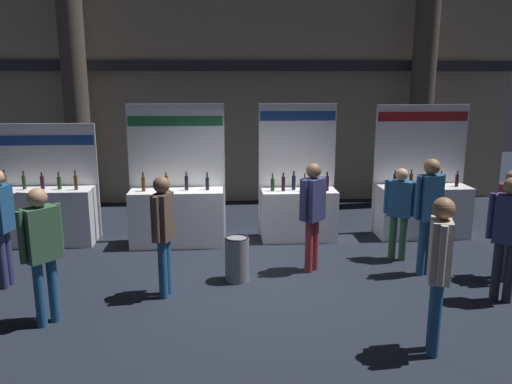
{
  "coord_description": "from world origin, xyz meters",
  "views": [
    {
      "loc": [
        -0.74,
        -7.38,
        3.01
      ],
      "look_at": [
        -0.17,
        0.84,
        1.16
      ],
      "focal_mm": 35.41,
      "sensor_mm": 36.0,
      "label": 1
    }
  ],
  "objects_px": {
    "visitor_1": "(0,218)",
    "visitor_7": "(429,206)",
    "exhibitor_booth_2": "(298,207)",
    "visitor_4": "(510,216)",
    "exhibitor_booth_3": "(422,205)",
    "visitor_8": "(508,229)",
    "visitor_0": "(439,263)",
    "visitor_5": "(163,227)",
    "visitor_6": "(400,207)",
    "visitor_2": "(42,244)",
    "trash_bin": "(237,259)",
    "exhibitor_booth_0": "(45,212)",
    "visitor_3": "(313,207)",
    "exhibitor_booth_1": "(177,211)"
  },
  "relations": [
    {
      "from": "visitor_1",
      "to": "visitor_7",
      "type": "bearing_deg",
      "value": -81.02
    },
    {
      "from": "exhibitor_booth_2",
      "to": "visitor_4",
      "type": "height_order",
      "value": "exhibitor_booth_2"
    },
    {
      "from": "visitor_1",
      "to": "exhibitor_booth_3",
      "type": "bearing_deg",
      "value": -65.54
    },
    {
      "from": "visitor_1",
      "to": "visitor_8",
      "type": "height_order",
      "value": "visitor_1"
    },
    {
      "from": "visitor_0",
      "to": "visitor_1",
      "type": "bearing_deg",
      "value": 86.01
    },
    {
      "from": "visitor_5",
      "to": "visitor_7",
      "type": "distance_m",
      "value": 4.02
    },
    {
      "from": "exhibitor_booth_3",
      "to": "visitor_6",
      "type": "relative_size",
      "value": 1.61
    },
    {
      "from": "visitor_2",
      "to": "visitor_8",
      "type": "relative_size",
      "value": 1.0
    },
    {
      "from": "trash_bin",
      "to": "visitor_6",
      "type": "relative_size",
      "value": 0.44
    },
    {
      "from": "exhibitor_booth_3",
      "to": "trash_bin",
      "type": "bearing_deg",
      "value": -151.18
    },
    {
      "from": "exhibitor_booth_0",
      "to": "exhibitor_booth_2",
      "type": "distance_m",
      "value": 4.72
    },
    {
      "from": "visitor_3",
      "to": "exhibitor_booth_1",
      "type": "bearing_deg",
      "value": 102.68
    },
    {
      "from": "visitor_0",
      "to": "visitor_1",
      "type": "distance_m",
      "value": 5.97
    },
    {
      "from": "exhibitor_booth_3",
      "to": "visitor_5",
      "type": "height_order",
      "value": "exhibitor_booth_3"
    },
    {
      "from": "visitor_2",
      "to": "visitor_5",
      "type": "bearing_deg",
      "value": -19.96
    },
    {
      "from": "exhibitor_booth_2",
      "to": "exhibitor_booth_3",
      "type": "height_order",
      "value": "exhibitor_booth_2"
    },
    {
      "from": "visitor_3",
      "to": "visitor_7",
      "type": "height_order",
      "value": "visitor_7"
    },
    {
      "from": "exhibitor_booth_0",
      "to": "visitor_1",
      "type": "distance_m",
      "value": 2.07
    },
    {
      "from": "exhibitor_booth_3",
      "to": "visitor_6",
      "type": "bearing_deg",
      "value": -125.66
    },
    {
      "from": "exhibitor_booth_2",
      "to": "visitor_0",
      "type": "height_order",
      "value": "exhibitor_booth_2"
    },
    {
      "from": "visitor_0",
      "to": "visitor_7",
      "type": "distance_m",
      "value": 2.43
    },
    {
      "from": "exhibitor_booth_1",
      "to": "visitor_4",
      "type": "bearing_deg",
      "value": -21.87
    },
    {
      "from": "exhibitor_booth_2",
      "to": "visitor_6",
      "type": "bearing_deg",
      "value": -40.17
    },
    {
      "from": "trash_bin",
      "to": "visitor_8",
      "type": "xyz_separation_m",
      "value": [
        3.61,
        -0.98,
        0.69
      ]
    },
    {
      "from": "visitor_6",
      "to": "visitor_8",
      "type": "distance_m",
      "value": 1.93
    },
    {
      "from": "exhibitor_booth_2",
      "to": "visitor_0",
      "type": "distance_m",
      "value": 4.36
    },
    {
      "from": "visitor_4",
      "to": "visitor_8",
      "type": "distance_m",
      "value": 0.88
    },
    {
      "from": "visitor_5",
      "to": "visitor_8",
      "type": "relative_size",
      "value": 0.99
    },
    {
      "from": "exhibitor_booth_2",
      "to": "exhibitor_booth_3",
      "type": "relative_size",
      "value": 1.01
    },
    {
      "from": "visitor_4",
      "to": "visitor_5",
      "type": "bearing_deg",
      "value": 89.81
    },
    {
      "from": "visitor_3",
      "to": "trash_bin",
      "type": "bearing_deg",
      "value": 151.58
    },
    {
      "from": "visitor_1",
      "to": "visitor_6",
      "type": "distance_m",
      "value": 6.2
    },
    {
      "from": "exhibitor_booth_0",
      "to": "visitor_4",
      "type": "distance_m",
      "value": 7.91
    },
    {
      "from": "visitor_5",
      "to": "visitor_6",
      "type": "distance_m",
      "value": 3.97
    },
    {
      "from": "exhibitor_booth_0",
      "to": "visitor_2",
      "type": "bearing_deg",
      "value": -71.68
    },
    {
      "from": "visitor_0",
      "to": "visitor_2",
      "type": "distance_m",
      "value": 4.63
    },
    {
      "from": "visitor_2",
      "to": "exhibitor_booth_2",
      "type": "bearing_deg",
      "value": -6.7
    },
    {
      "from": "visitor_0",
      "to": "exhibitor_booth_2",
      "type": "bearing_deg",
      "value": 29.86
    },
    {
      "from": "visitor_4",
      "to": "visitor_8",
      "type": "relative_size",
      "value": 0.98
    },
    {
      "from": "visitor_2",
      "to": "visitor_7",
      "type": "xyz_separation_m",
      "value": [
        5.36,
        1.28,
        0.05
      ]
    },
    {
      "from": "visitor_1",
      "to": "visitor_3",
      "type": "xyz_separation_m",
      "value": [
        4.61,
        0.31,
        -0.01
      ]
    },
    {
      "from": "visitor_0",
      "to": "visitor_6",
      "type": "height_order",
      "value": "visitor_0"
    },
    {
      "from": "visitor_3",
      "to": "visitor_4",
      "type": "relative_size",
      "value": 1.03
    },
    {
      "from": "visitor_2",
      "to": "visitor_1",
      "type": "bearing_deg",
      "value": 80.4
    },
    {
      "from": "exhibitor_booth_1",
      "to": "visitor_8",
      "type": "relative_size",
      "value": 1.47
    },
    {
      "from": "exhibitor_booth_1",
      "to": "visitor_5",
      "type": "distance_m",
      "value": 2.34
    },
    {
      "from": "trash_bin",
      "to": "visitor_2",
      "type": "xyz_separation_m",
      "value": [
        -2.41,
        -1.23,
        0.7
      ]
    },
    {
      "from": "exhibitor_booth_2",
      "to": "visitor_2",
      "type": "height_order",
      "value": "exhibitor_booth_2"
    },
    {
      "from": "visitor_5",
      "to": "visitor_8",
      "type": "distance_m",
      "value": 4.67
    },
    {
      "from": "visitor_0",
      "to": "visitor_3",
      "type": "xyz_separation_m",
      "value": [
        -0.92,
        2.56,
        -0.02
      ]
    }
  ]
}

